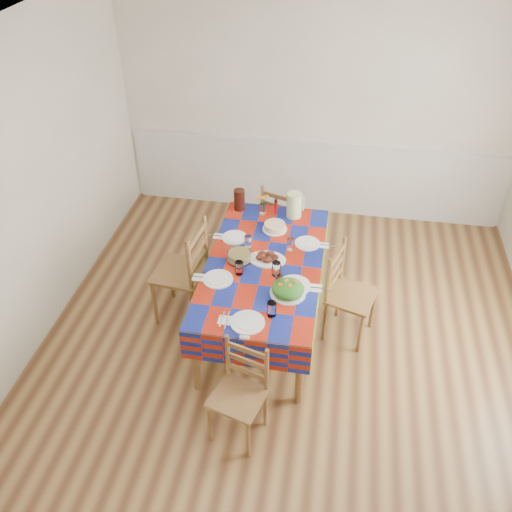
{
  "coord_description": "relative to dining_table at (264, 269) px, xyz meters",
  "views": [
    {
      "loc": [
        0.3,
        -3.31,
        3.68
      ],
      "look_at": [
        -0.31,
        0.24,
        0.92
      ],
      "focal_mm": 38.0,
      "sensor_mm": 36.0,
      "label": 1
    }
  ],
  "objects": [
    {
      "name": "setting_left_near",
      "position": [
        -0.3,
        -0.26,
        0.11
      ],
      "size": [
        0.47,
        0.28,
        0.12
      ],
      "rotation": [
        0.0,
        0.0,
        1.57
      ],
      "color": "white",
      "rests_on": "dining_table"
    },
    {
      "name": "setting_left_far",
      "position": [
        -0.28,
        0.28,
        0.11
      ],
      "size": [
        0.43,
        0.26,
        0.11
      ],
      "rotation": [
        0.0,
        0.0,
        1.57
      ],
      "color": "white",
      "rests_on": "dining_table"
    },
    {
      "name": "tea_pitcher",
      "position": [
        -0.38,
        0.82,
        0.19
      ],
      "size": [
        0.11,
        0.11,
        0.22
      ],
      "primitive_type": "cylinder",
      "color": "black",
      "rests_on": "dining_table"
    },
    {
      "name": "salad_platter",
      "position": [
        0.26,
        -0.38,
        0.13
      ],
      "size": [
        0.3,
        0.3,
        0.12
      ],
      "color": "white",
      "rests_on": "dining_table"
    },
    {
      "name": "chair_far",
      "position": [
        -0.01,
        1.19,
        -0.24
      ],
      "size": [
        0.47,
        0.46,
        0.84
      ],
      "rotation": [
        0.0,
        0.0,
        2.81
      ],
      "color": "brown",
      "rests_on": "room"
    },
    {
      "name": "serving_utensils",
      "position": [
        0.14,
        -0.13,
        0.08
      ],
      "size": [
        0.14,
        0.32,
        0.01
      ],
      "color": "black",
      "rests_on": "dining_table"
    },
    {
      "name": "cake",
      "position": [
        0.02,
        0.52,
        0.11
      ],
      "size": [
        0.24,
        0.24,
        0.07
      ],
      "color": "white",
      "rests_on": "dining_table"
    },
    {
      "name": "room",
      "position": [
        0.27,
        -0.4,
        0.7
      ],
      "size": [
        4.58,
        5.08,
        2.78
      ],
      "color": "brown",
      "rests_on": "ground"
    },
    {
      "name": "flower_vase",
      "position": [
        -0.14,
        0.78,
        0.17
      ],
      "size": [
        0.13,
        0.11,
        0.21
      ],
      "color": "white",
      "rests_on": "dining_table"
    },
    {
      "name": "hot_sauce",
      "position": [
        -0.02,
        0.81,
        0.16
      ],
      "size": [
        0.04,
        0.04,
        0.16
      ],
      "primitive_type": "cylinder",
      "color": "#B70E12",
      "rests_on": "dining_table"
    },
    {
      "name": "setting_near_head",
      "position": [
        0.05,
        -0.73,
        0.11
      ],
      "size": [
        0.44,
        0.29,
        0.13
      ],
      "color": "white",
      "rests_on": "dining_table"
    },
    {
      "name": "pasta_bowl",
      "position": [
        -0.22,
        -0.0,
        0.12
      ],
      "size": [
        0.22,
        0.22,
        0.08
      ],
      "color": "white",
      "rests_on": "dining_table"
    },
    {
      "name": "setting_right_near",
      "position": [
        0.24,
        -0.23,
        0.11
      ],
      "size": [
        0.51,
        0.29,
        0.13
      ],
      "rotation": [
        0.0,
        0.0,
        -1.57
      ],
      "color": "white",
      "rests_on": "dining_table"
    },
    {
      "name": "chair_right",
      "position": [
        0.75,
        0.01,
        -0.19
      ],
      "size": [
        0.5,
        0.51,
        0.94
      ],
      "rotation": [
        0.0,
        0.0,
        1.27
      ],
      "color": "brown",
      "rests_on": "room"
    },
    {
      "name": "name_card",
      "position": [
        0.0,
        -0.93,
        0.09
      ],
      "size": [
        0.08,
        0.02,
        0.02
      ],
      "primitive_type": "cube",
      "color": "white",
      "rests_on": "dining_table"
    },
    {
      "name": "chair_near",
      "position": [
        0.01,
        -1.19,
        -0.24
      ],
      "size": [
        0.46,
        0.45,
        0.85
      ],
      "rotation": [
        0.0,
        0.0,
        -0.28
      ],
      "color": "brown",
      "rests_on": "room"
    },
    {
      "name": "dining_table",
      "position": [
        0.0,
        0.0,
        0.0
      ],
      "size": [
        1.02,
        1.89,
        0.73
      ],
      "color": "brown",
      "rests_on": "room"
    },
    {
      "name": "wainscot",
      "position": [
        0.27,
        2.08,
        -0.17
      ],
      "size": [
        4.41,
        0.06,
        0.92
      ],
      "color": "silver",
      "rests_on": "room"
    },
    {
      "name": "setting_right_far",
      "position": [
        0.3,
        0.3,
        0.11
      ],
      "size": [
        0.44,
        0.25,
        0.11
      ],
      "rotation": [
        0.0,
        0.0,
        -1.57
      ],
      "color": "white",
      "rests_on": "dining_table"
    },
    {
      "name": "green_pitcher",
      "position": [
        0.17,
        0.78,
        0.21
      ],
      "size": [
        0.15,
        0.15,
        0.25
      ],
      "primitive_type": "cylinder",
      "color": "#C5E8A4",
      "rests_on": "dining_table"
    },
    {
      "name": "meat_platter",
      "position": [
        0.02,
        0.04,
        0.11
      ],
      "size": [
        0.34,
        0.24,
        0.07
      ],
      "color": "white",
      "rests_on": "dining_table"
    },
    {
      "name": "chair_left",
      "position": [
        -0.75,
        -0.01,
        -0.14
      ],
      "size": [
        0.49,
        0.51,
        1.05
      ],
      "rotation": [
        0.0,
        0.0,
        -1.68
      ],
      "color": "brown",
      "rests_on": "room"
    }
  ]
}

